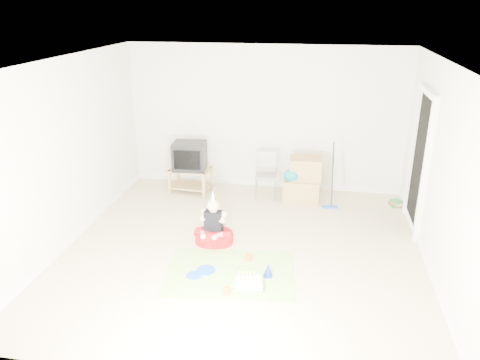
% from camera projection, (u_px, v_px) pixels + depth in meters
% --- Properties ---
extents(ground, '(5.00, 5.00, 0.00)m').
position_uv_depth(ground, '(242.00, 250.00, 6.61)').
color(ground, beige).
rests_on(ground, ground).
extents(doorway_recess, '(0.02, 0.90, 2.05)m').
position_uv_depth(doorway_recess, '(420.00, 164.00, 6.95)').
color(doorway_recess, black).
rests_on(doorway_recess, ground).
extents(tv_stand, '(0.76, 0.52, 0.45)m').
position_uv_depth(tv_stand, '(190.00, 178.00, 8.51)').
color(tv_stand, olive).
rests_on(tv_stand, ground).
extents(crt_tv, '(0.60, 0.51, 0.49)m').
position_uv_depth(crt_tv, '(190.00, 156.00, 8.36)').
color(crt_tv, black).
rests_on(crt_tv, tv_stand).
extents(folding_chair, '(0.40, 0.39, 0.83)m').
position_uv_depth(folding_chair, '(266.00, 176.00, 8.22)').
color(folding_chair, gray).
rests_on(folding_chair, ground).
extents(cardboard_boxes, '(0.64, 0.49, 0.78)m').
position_uv_depth(cardboard_boxes, '(302.00, 180.00, 8.10)').
color(cardboard_boxes, '#AA8652').
rests_on(cardboard_boxes, ground).
extents(floor_mop, '(0.27, 0.36, 1.07)m').
position_uv_depth(floor_mop, '(331.00, 194.00, 7.83)').
color(floor_mop, blue).
rests_on(floor_mop, ground).
extents(book_pile, '(0.24, 0.27, 0.10)m').
position_uv_depth(book_pile, '(397.00, 203.00, 8.01)').
color(book_pile, '#287939').
rests_on(book_pile, ground).
extents(seated_woman, '(0.60, 0.60, 0.81)m').
position_uv_depth(seated_woman, '(214.00, 231.00, 6.76)').
color(seated_woman, '#AD1013').
rests_on(seated_woman, ground).
extents(party_mat, '(1.75, 1.35, 0.01)m').
position_uv_depth(party_mat, '(230.00, 273.00, 6.05)').
color(party_mat, '#F533A5').
rests_on(party_mat, ground).
extents(birthday_cake, '(0.37, 0.32, 0.15)m').
position_uv_depth(birthday_cake, '(249.00, 283.00, 5.74)').
color(birthday_cake, silver).
rests_on(birthday_cake, party_mat).
extents(blue_plate_near, '(0.34, 0.34, 0.01)m').
position_uv_depth(blue_plate_near, '(206.00, 270.00, 6.09)').
color(blue_plate_near, blue).
rests_on(blue_plate_near, party_mat).
extents(blue_plate_far, '(0.20, 0.20, 0.01)m').
position_uv_depth(blue_plate_far, '(194.00, 275.00, 5.97)').
color(blue_plate_far, blue).
rests_on(blue_plate_far, party_mat).
extents(orange_cup_near, '(0.10, 0.10, 0.09)m').
position_uv_depth(orange_cup_near, '(248.00, 258.00, 6.30)').
color(orange_cup_near, orange).
rests_on(orange_cup_near, party_mat).
extents(orange_cup_far, '(0.10, 0.10, 0.09)m').
position_uv_depth(orange_cup_far, '(226.00, 290.00, 5.60)').
color(orange_cup_far, orange).
rests_on(orange_cup_far, party_mat).
extents(blue_party_hat, '(0.15, 0.15, 0.18)m').
position_uv_depth(blue_party_hat, '(268.00, 270.00, 5.93)').
color(blue_party_hat, '#1A31B8').
rests_on(blue_party_hat, party_mat).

